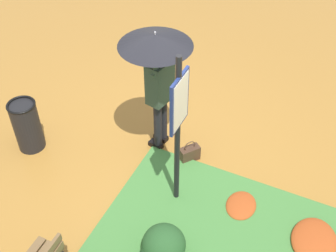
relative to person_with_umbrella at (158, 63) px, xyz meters
name	(u,v)px	position (x,y,z in m)	size (l,w,h in m)	color
ground_plane	(155,153)	(0.14, 0.01, -1.55)	(18.00, 18.00, 0.00)	#B27A33
person_with_umbrella	(158,63)	(0.00, 0.00, 0.00)	(0.96, 0.96, 2.04)	black
info_sign_post	(178,119)	(0.79, 0.66, -0.11)	(0.44, 0.07, 2.30)	black
handbag	(190,154)	(0.05, 0.52, -1.42)	(0.32, 0.29, 0.37)	#4C3323
trash_bin	(27,125)	(0.81, -1.78, -1.13)	(0.42, 0.42, 0.83)	black
shrub_cluster	(162,247)	(1.69, 0.86, -1.33)	(0.58, 0.53, 0.47)	#285628
leaf_pile_near_person	(314,240)	(0.72, 2.49, -1.48)	(0.69, 0.55, 0.15)	#B74C1E
leaf_pile_by_bench	(241,205)	(0.57, 1.50, -1.50)	(0.49, 0.39, 0.11)	#B74C1E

